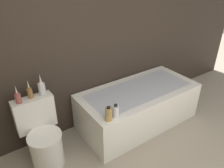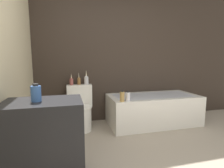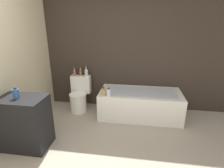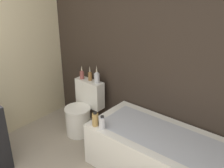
# 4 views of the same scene
# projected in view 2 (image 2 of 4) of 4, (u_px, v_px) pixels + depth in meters

# --- Properties ---
(wall_back_tiled) EXTENTS (6.40, 0.06, 2.60)m
(wall_back_tiled) POSITION_uv_depth(u_px,v_px,m) (113.00, 54.00, 3.40)
(wall_back_tiled) COLOR #332821
(wall_back_tiled) RESTS_ON ground_plane
(bathtub) EXTENTS (1.65, 0.79, 0.54)m
(bathtub) POSITION_uv_depth(u_px,v_px,m) (153.00, 109.00, 3.28)
(bathtub) COLOR white
(bathtub) RESTS_ON ground
(toilet) EXTENTS (0.44, 0.52, 0.75)m
(toilet) POSITION_uv_depth(u_px,v_px,m) (80.00, 110.00, 3.02)
(toilet) COLOR white
(toilet) RESTS_ON ground
(vanity_counter) EXTENTS (0.69, 0.46, 0.83)m
(vanity_counter) POSITION_uv_depth(u_px,v_px,m) (45.00, 144.00, 1.63)
(vanity_counter) COLOR black
(vanity_counter) RESTS_ON ground
(soap_bottle_glass) EXTENTS (0.09, 0.09, 0.16)m
(soap_bottle_glass) POSITION_uv_depth(u_px,v_px,m) (36.00, 93.00, 1.55)
(soap_bottle_glass) COLOR #335999
(soap_bottle_glass) RESTS_ON vanity_counter
(vase_gold) EXTENTS (0.06, 0.06, 0.20)m
(vase_gold) POSITION_uv_depth(u_px,v_px,m) (71.00, 81.00, 3.06)
(vase_gold) COLOR #994C47
(vase_gold) RESTS_ON toilet
(vase_silver) EXTENTS (0.06, 0.06, 0.22)m
(vase_silver) POSITION_uv_depth(u_px,v_px,m) (79.00, 80.00, 3.13)
(vase_silver) COLOR olive
(vase_silver) RESTS_ON toilet
(vase_bronze) EXTENTS (0.08, 0.08, 0.26)m
(vase_bronze) POSITION_uv_depth(u_px,v_px,m) (86.00, 80.00, 3.15)
(vase_bronze) COLOR silver
(vase_bronze) RESTS_ON toilet
(shampoo_bottle_tall) EXTENTS (0.07, 0.07, 0.18)m
(shampoo_bottle_tall) POSITION_uv_depth(u_px,v_px,m) (122.00, 96.00, 2.75)
(shampoo_bottle_tall) COLOR tan
(shampoo_bottle_tall) RESTS_ON bathtub
(shampoo_bottle_short) EXTENTS (0.07, 0.07, 0.16)m
(shampoo_bottle_short) POSITION_uv_depth(u_px,v_px,m) (128.00, 96.00, 2.79)
(shampoo_bottle_short) COLOR silver
(shampoo_bottle_short) RESTS_ON bathtub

